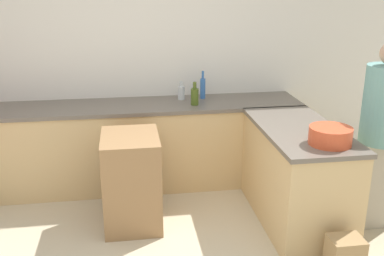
{
  "coord_description": "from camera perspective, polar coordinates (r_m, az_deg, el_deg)",
  "views": [
    {
      "loc": [
        -0.22,
        -2.81,
        2.2
      ],
      "look_at": [
        0.33,
        0.82,
        0.97
      ],
      "focal_mm": 42.0,
      "sensor_mm": 36.0,
      "label": 1
    }
  ],
  "objects": [
    {
      "name": "island_table",
      "position": [
        4.19,
        -7.66,
        -6.59
      ],
      "size": [
        0.51,
        0.64,
        0.87
      ],
      "color": "#997047",
      "rests_on": "ground_plane"
    },
    {
      "name": "wall_back",
      "position": [
        5.06,
        -6.12,
        8.77
      ],
      "size": [
        8.0,
        0.06,
        2.7
      ],
      "color": "white",
      "rests_on": "ground_plane"
    },
    {
      "name": "counter_back",
      "position": [
        4.96,
        -5.58,
        -2.07
      ],
      "size": [
        3.32,
        0.67,
        0.92
      ],
      "color": "#D6B27A",
      "rests_on": "ground_plane"
    },
    {
      "name": "vinegar_bottle_clear",
      "position": [
        4.96,
        -1.38,
        4.56
      ],
      "size": [
        0.08,
        0.08,
        0.2
      ],
      "color": "silver",
      "rests_on": "counter_back"
    },
    {
      "name": "counter_peninsula",
      "position": [
        4.3,
        13.09,
        -5.78
      ],
      "size": [
        0.69,
        1.41,
        0.92
      ],
      "color": "#D6B27A",
      "rests_on": "ground_plane"
    },
    {
      "name": "mixing_bowl",
      "position": [
        3.77,
        17.16,
        -0.95
      ],
      "size": [
        0.34,
        0.34,
        0.14
      ],
      "color": "#DB512D",
      "rests_on": "counter_peninsula"
    },
    {
      "name": "olive_oil_bottle",
      "position": [
        4.73,
        0.34,
        4.1
      ],
      "size": [
        0.08,
        0.08,
        0.25
      ],
      "color": "#475B1E",
      "rests_on": "counter_back"
    },
    {
      "name": "water_bottle_blue",
      "position": [
        4.99,
        1.38,
        5.15
      ],
      "size": [
        0.06,
        0.06,
        0.31
      ],
      "color": "#386BB7",
      "rests_on": "counter_back"
    },
    {
      "name": "person_at_peninsula",
      "position": [
        4.28,
        22.88,
        -0.41
      ],
      "size": [
        0.37,
        0.37,
        1.7
      ],
      "color": "#ADA38E",
      "rests_on": "ground_plane"
    }
  ]
}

